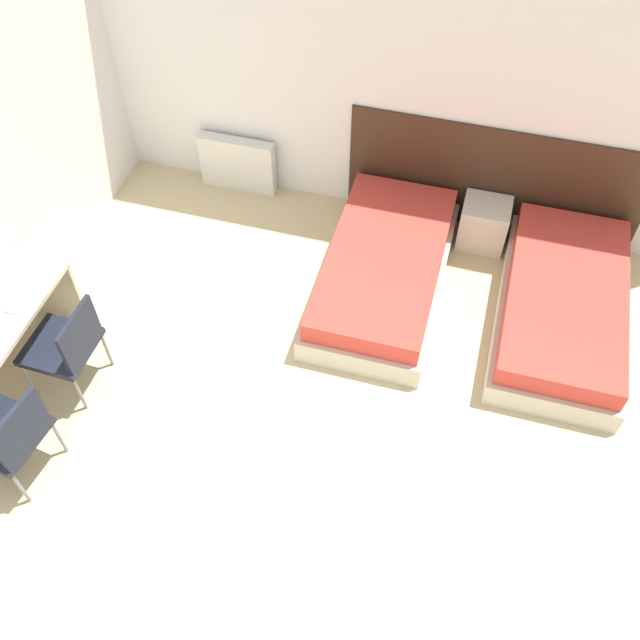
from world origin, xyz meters
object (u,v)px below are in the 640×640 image
Objects in this scene: bed_near_window at (383,271)px; bed_near_door at (562,307)px; chair_near_laptop at (66,344)px; chair_near_notebook at (10,434)px; nightstand at (484,224)px.

bed_near_door is at bearing 0.00° from bed_near_window.
bed_near_window is 2.54m from chair_near_laptop.
bed_near_window is 2.26× the size of chair_near_notebook.
chair_near_laptop is (-2.72, -2.32, 0.25)m from nightstand.
bed_near_window is at bearing 39.48° from chair_near_laptop.
bed_near_door is 3.79m from chair_near_laptop.
chair_near_laptop is 0.76m from chair_near_notebook.
bed_near_door is 2.26× the size of chair_near_laptop.
chair_near_laptop is (-3.45, -1.56, 0.27)m from bed_near_door.
bed_near_window is at bearing 180.00° from bed_near_door.
nightstand is 3.59m from chair_near_laptop.
nightstand is 0.52× the size of chair_near_laptop.
nightstand is (0.73, 0.77, 0.02)m from bed_near_window.
bed_near_window is 4.35× the size of nightstand.
nightstand is at bearing 42.00° from chair_near_laptop.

